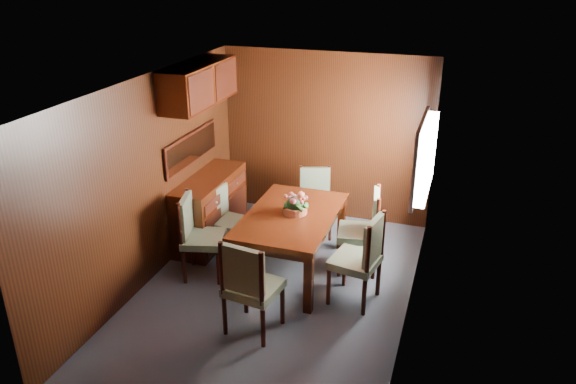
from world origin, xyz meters
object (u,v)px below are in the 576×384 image
(dining_table, at_px, (291,222))
(flower_centerpiece, at_px, (295,202))
(sideboard, at_px, (210,209))
(chair_head, at_px, (249,283))
(chair_right_near, at_px, (362,255))
(chair_left_near, at_px, (197,232))

(dining_table, xyz_separation_m, flower_centerpiece, (0.04, 0.04, 0.25))
(sideboard, xyz_separation_m, flower_centerpiece, (1.32, -0.42, 0.47))
(dining_table, height_order, chair_head, chair_head)
(dining_table, bearing_deg, sideboard, 160.54)
(sideboard, distance_m, chair_head, 2.18)
(chair_head, relative_size, flower_centerpiece, 3.52)
(sideboard, relative_size, flower_centerpiece, 4.59)
(sideboard, height_order, flower_centerpiece, flower_centerpiece)
(sideboard, bearing_deg, flower_centerpiece, -17.61)
(dining_table, distance_m, chair_head, 1.30)
(chair_right_near, relative_size, flower_centerpiece, 3.50)
(dining_table, bearing_deg, chair_left_near, -157.69)
(chair_right_near, distance_m, flower_centerpiece, 1.05)
(chair_left_near, bearing_deg, chair_head, 35.06)
(chair_left_near, bearing_deg, chair_right_near, 76.81)
(dining_table, xyz_separation_m, chair_right_near, (0.94, -0.39, -0.07))
(dining_table, distance_m, chair_right_near, 1.02)
(dining_table, xyz_separation_m, chair_head, (-0.02, -1.30, -0.07))
(flower_centerpiece, bearing_deg, chair_head, -92.36)
(sideboard, relative_size, chair_right_near, 1.31)
(sideboard, bearing_deg, dining_table, -19.83)
(sideboard, distance_m, chair_right_near, 2.39)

